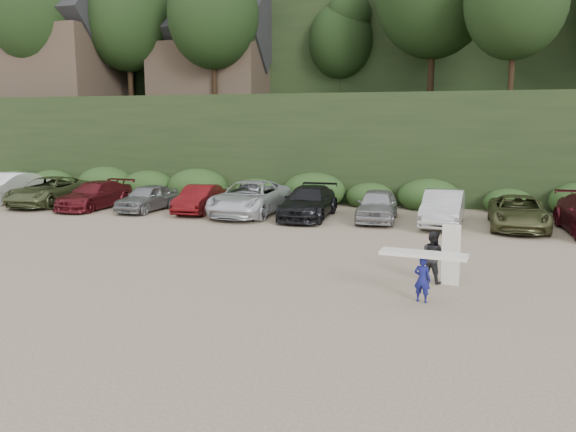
% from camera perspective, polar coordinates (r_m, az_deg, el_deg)
% --- Properties ---
extents(ground, '(120.00, 120.00, 0.00)m').
position_cam_1_polar(ground, '(16.59, -2.56, -6.12)').
color(ground, tan).
rests_on(ground, ground).
extents(hillside_backdrop, '(90.00, 41.50, 28.00)m').
position_cam_1_polar(hillside_backdrop, '(51.75, 10.70, 16.92)').
color(hillside_backdrop, black).
rests_on(hillside_backdrop, ground).
extents(parked_cars, '(39.38, 6.31, 1.65)m').
position_cam_1_polar(parked_cars, '(26.67, -1.23, 1.54)').
color(parked_cars, '#9A999E').
rests_on(parked_cars, ground).
extents(child_surfer, '(2.17, 0.80, 1.28)m').
position_cam_1_polar(child_surfer, '(14.45, 13.53, -5.20)').
color(child_surfer, navy).
rests_on(child_surfer, ground).
extents(adult_surfer, '(1.20, 0.82, 1.74)m').
position_cam_1_polar(adult_surfer, '(16.29, 14.61, -3.99)').
color(adult_surfer, black).
rests_on(adult_surfer, ground).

